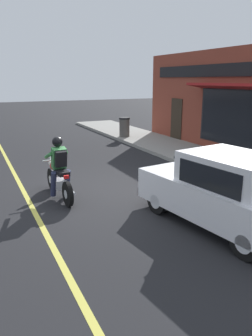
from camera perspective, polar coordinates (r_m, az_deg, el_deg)
ground_plane at (r=9.04m, az=-5.14°, el=-4.23°), size 80.00×80.00×0.00m
sidewalk_curb at (r=13.89m, az=10.10°, el=2.77°), size 2.60×22.00×0.14m
lane_stripe at (r=11.47m, az=-18.94°, el=-0.79°), size 0.12×19.80×0.01m
storefront_building at (r=14.22m, az=16.67°, el=10.97°), size 1.25×10.76×4.20m
motorcycle_with_rider at (r=8.58m, az=-11.61°, el=-0.81°), size 0.56×2.02×1.62m
car_hatchback at (r=7.06m, az=16.78°, el=-3.91°), size 2.13×3.96×1.57m
traffic_cone at (r=12.17m, az=17.69°, el=2.28°), size 0.36×0.36×0.60m
trash_bin at (r=16.95m, az=-0.27°, el=7.17°), size 0.56×0.56×0.98m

